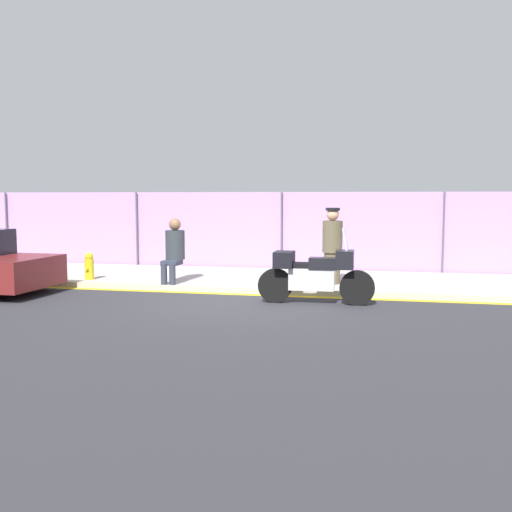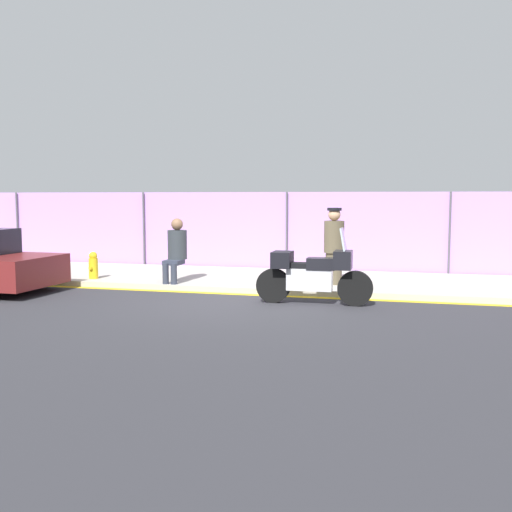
{
  "view_description": "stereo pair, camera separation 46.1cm",
  "coord_description": "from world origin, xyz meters",
  "px_view_note": "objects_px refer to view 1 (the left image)",
  "views": [
    {
      "loc": [
        2.71,
        -10.91,
        1.99
      ],
      "look_at": [
        0.1,
        0.9,
        0.79
      ],
      "focal_mm": 42.0,
      "sensor_mm": 36.0,
      "label": 1
    },
    {
      "loc": [
        3.16,
        -10.8,
        1.99
      ],
      "look_at": [
        0.1,
        0.9,
        0.79
      ],
      "focal_mm": 42.0,
      "sensor_mm": 36.0,
      "label": 2
    }
  ],
  "objects_px": {
    "person_seated_on_curb": "(174,247)",
    "fire_hydrant": "(89,266)",
    "officer_standing": "(332,245)",
    "motorcycle": "(315,273)"
  },
  "relations": [
    {
      "from": "motorcycle",
      "to": "person_seated_on_curb",
      "type": "relative_size",
      "value": 1.56
    },
    {
      "from": "officer_standing",
      "to": "person_seated_on_curb",
      "type": "bearing_deg",
      "value": -171.13
    },
    {
      "from": "motorcycle",
      "to": "officer_standing",
      "type": "bearing_deg",
      "value": 83.92
    },
    {
      "from": "person_seated_on_curb",
      "to": "fire_hydrant",
      "type": "relative_size",
      "value": 2.26
    },
    {
      "from": "person_seated_on_curb",
      "to": "fire_hydrant",
      "type": "distance_m",
      "value": 2.09
    },
    {
      "from": "officer_standing",
      "to": "person_seated_on_curb",
      "type": "distance_m",
      "value": 3.44
    },
    {
      "from": "motorcycle",
      "to": "officer_standing",
      "type": "relative_size",
      "value": 1.33
    },
    {
      "from": "motorcycle",
      "to": "fire_hydrant",
      "type": "height_order",
      "value": "motorcycle"
    },
    {
      "from": "motorcycle",
      "to": "fire_hydrant",
      "type": "bearing_deg",
      "value": 164.85
    },
    {
      "from": "officer_standing",
      "to": "motorcycle",
      "type": "bearing_deg",
      "value": -94.8
    }
  ]
}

